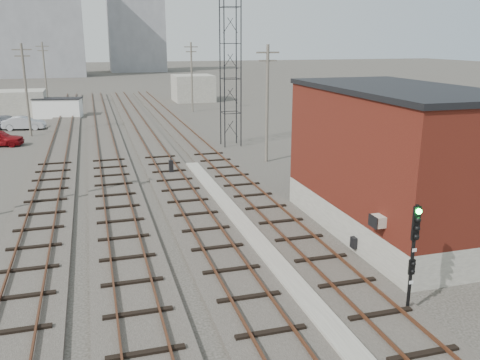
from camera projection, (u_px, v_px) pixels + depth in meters
name	position (u px, v px, depth m)	size (l,w,h in m)	color
ground	(142.00, 112.00, 68.07)	(320.00, 320.00, 0.00)	#282621
track_right	(190.00, 138.00, 49.30)	(3.20, 90.00, 0.39)	#332D28
track_mid_right	(149.00, 140.00, 48.21)	(3.20, 90.00, 0.39)	#332D28
track_mid_left	(105.00, 142.00, 47.13)	(3.20, 90.00, 0.39)	#332D28
track_left	(60.00, 145.00, 46.04)	(3.20, 90.00, 0.39)	#332D28
platform_curb	(245.00, 228.00, 25.64)	(0.90, 28.00, 0.26)	gray
brick_building	(395.00, 161.00, 24.75)	(6.54, 12.20, 7.22)	gray
lattice_tower	(230.00, 61.00, 44.44)	(1.60, 1.60, 15.00)	black
utility_pole_left_b	(26.00, 88.00, 49.52)	(1.80, 0.24, 9.00)	#595147
utility_pole_left_c	(45.00, 72.00, 72.64)	(1.80, 0.24, 9.00)	#595147
utility_pole_right_a	(267.00, 101.00, 38.96)	(1.80, 0.24, 9.00)	#595147
utility_pole_right_b	(192.00, 75.00, 66.70)	(1.80, 0.24, 9.00)	#595147
apartment_left	(37.00, 16.00, 128.51)	(22.00, 14.00, 30.00)	gray
apartment_right	(136.00, 27.00, 149.97)	(16.00, 12.00, 26.00)	gray
shed_left	(12.00, 104.00, 63.30)	(8.00, 5.00, 3.20)	gray
shed_right	(193.00, 88.00, 79.22)	(6.00, 6.00, 4.00)	gray
signal_mast	(413.00, 251.00, 17.36)	(0.40, 0.41, 4.02)	gray
switch_stand	(171.00, 167.00, 36.22)	(0.30, 0.30, 1.24)	black
site_trailer	(58.00, 108.00, 62.51)	(6.05, 3.43, 2.40)	white
car_silver	(24.00, 123.00, 54.28)	(1.51, 4.32, 1.42)	#B3B5BB
car_grey	(8.00, 122.00, 55.01)	(2.01, 4.94, 1.43)	gray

